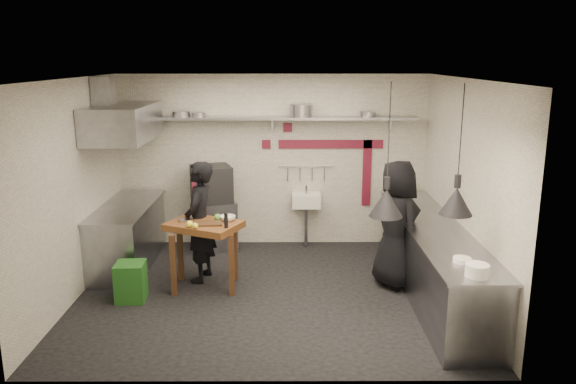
{
  "coord_description": "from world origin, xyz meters",
  "views": [
    {
      "loc": [
        0.22,
        -6.95,
        3.06
      ],
      "look_at": [
        0.25,
        0.3,
        1.31
      ],
      "focal_mm": 35.0,
      "sensor_mm": 36.0,
      "label": 1
    }
  ],
  "objects_px": {
    "oven_stand": "(215,225)",
    "green_bin": "(131,282)",
    "chef_left": "(200,222)",
    "chef_right": "(397,224)",
    "prep_table": "(205,255)",
    "combi_oven": "(211,184)"
  },
  "relations": [
    {
      "from": "oven_stand",
      "to": "chef_right",
      "type": "xyz_separation_m",
      "value": [
        2.64,
        -1.55,
        0.47
      ]
    },
    {
      "from": "oven_stand",
      "to": "green_bin",
      "type": "xyz_separation_m",
      "value": [
        -0.84,
        -2.02,
        -0.15
      ]
    },
    {
      "from": "prep_table",
      "to": "chef_right",
      "type": "distance_m",
      "value": 2.61
    },
    {
      "from": "green_bin",
      "to": "chef_right",
      "type": "bearing_deg",
      "value": 7.71
    },
    {
      "from": "oven_stand",
      "to": "green_bin",
      "type": "height_order",
      "value": "oven_stand"
    },
    {
      "from": "oven_stand",
      "to": "chef_left",
      "type": "xyz_separation_m",
      "value": [
        -0.03,
        -1.33,
        0.44
      ]
    },
    {
      "from": "combi_oven",
      "to": "green_bin",
      "type": "height_order",
      "value": "combi_oven"
    },
    {
      "from": "combi_oven",
      "to": "prep_table",
      "type": "distance_m",
      "value": 1.7
    },
    {
      "from": "chef_right",
      "to": "oven_stand",
      "type": "bearing_deg",
      "value": 36.38
    },
    {
      "from": "combi_oven",
      "to": "chef_right",
      "type": "bearing_deg",
      "value": -48.17
    },
    {
      "from": "green_bin",
      "to": "chef_left",
      "type": "xyz_separation_m",
      "value": [
        0.81,
        0.69,
        0.59
      ]
    },
    {
      "from": "chef_left",
      "to": "chef_right",
      "type": "height_order",
      "value": "chef_right"
    },
    {
      "from": "chef_right",
      "to": "prep_table",
      "type": "bearing_deg",
      "value": 68.11
    },
    {
      "from": "combi_oven",
      "to": "green_bin",
      "type": "relative_size",
      "value": 1.19
    },
    {
      "from": "combi_oven",
      "to": "prep_table",
      "type": "xyz_separation_m",
      "value": [
        0.1,
        -1.57,
        -0.63
      ]
    },
    {
      "from": "green_bin",
      "to": "chef_right",
      "type": "height_order",
      "value": "chef_right"
    },
    {
      "from": "chef_left",
      "to": "prep_table",
      "type": "bearing_deg",
      "value": 29.73
    },
    {
      "from": "combi_oven",
      "to": "chef_right",
      "type": "xyz_separation_m",
      "value": [
        2.67,
        -1.51,
        -0.22
      ]
    },
    {
      "from": "oven_stand",
      "to": "chef_left",
      "type": "height_order",
      "value": "chef_left"
    },
    {
      "from": "green_bin",
      "to": "chef_left",
      "type": "height_order",
      "value": "chef_left"
    },
    {
      "from": "green_bin",
      "to": "chef_right",
      "type": "distance_m",
      "value": 3.57
    },
    {
      "from": "chef_left",
      "to": "chef_right",
      "type": "bearing_deg",
      "value": 95.9
    }
  ]
}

